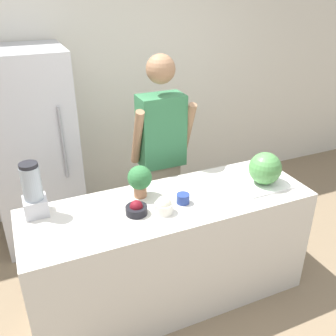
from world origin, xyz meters
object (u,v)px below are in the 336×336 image
(bowl_small_blue, at_px, (183,199))
(potted_plant, at_px, (140,179))
(person, at_px, (161,155))
(blender, at_px, (33,192))
(watermelon, at_px, (265,168))
(bowl_cherries, at_px, (136,209))
(refrigerator, at_px, (34,151))
(bowl_cream, at_px, (164,206))

(bowl_small_blue, xyz_separation_m, potted_plant, (-0.24, 0.20, 0.10))
(bowl_small_blue, bearing_deg, potted_plant, 139.91)
(person, bearing_deg, blender, -158.31)
(watermelon, distance_m, blender, 1.64)
(bowl_cherries, height_order, potted_plant, potted_plant)
(person, xyz_separation_m, bowl_cherries, (-0.47, -0.69, -0.01))
(refrigerator, xyz_separation_m, bowl_small_blue, (0.86, -1.31, 0.02))
(person, bearing_deg, bowl_cherries, -124.26)
(person, relative_size, bowl_cream, 14.41)
(person, bearing_deg, bowl_small_blue, -100.53)
(bowl_cream, xyz_separation_m, potted_plant, (-0.07, 0.26, 0.09))
(bowl_cherries, xyz_separation_m, bowl_small_blue, (0.34, -0.00, -0.00))
(bowl_small_blue, height_order, blender, blender)
(refrigerator, bearing_deg, bowl_small_blue, -56.81)
(bowl_cream, relative_size, bowl_small_blue, 1.35)
(potted_plant, bearing_deg, watermelon, -12.96)
(refrigerator, height_order, blender, refrigerator)
(bowl_small_blue, bearing_deg, person, 79.47)
(blender, bearing_deg, potted_plant, -4.94)
(bowl_cream, bearing_deg, bowl_cherries, 161.27)
(potted_plant, bearing_deg, bowl_small_blue, -40.09)
(bowl_small_blue, bearing_deg, bowl_cream, -161.70)
(refrigerator, relative_size, bowl_small_blue, 19.65)
(refrigerator, relative_size, bowl_cherries, 12.29)
(bowl_small_blue, relative_size, blender, 0.24)
(bowl_small_blue, distance_m, blender, 0.99)
(blender, relative_size, potted_plant, 1.57)
(refrigerator, xyz_separation_m, watermelon, (1.53, -1.32, 0.12))
(person, bearing_deg, potted_plant, -127.11)
(person, distance_m, watermelon, 0.89)
(person, height_order, bowl_cream, person)
(refrigerator, bearing_deg, person, -32.15)
(bowl_cream, height_order, potted_plant, potted_plant)
(refrigerator, xyz_separation_m, person, (0.98, -0.62, 0.03))
(refrigerator, height_order, bowl_cherries, refrigerator)
(watermelon, relative_size, potted_plant, 1.02)
(watermelon, bearing_deg, potted_plant, 167.04)
(watermelon, xyz_separation_m, blender, (-1.61, 0.27, 0.03))
(bowl_cherries, relative_size, bowl_cream, 1.18)
(blender, bearing_deg, person, 21.69)
(blender, bearing_deg, bowl_cherries, -23.32)
(bowl_cherries, relative_size, blender, 0.39)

